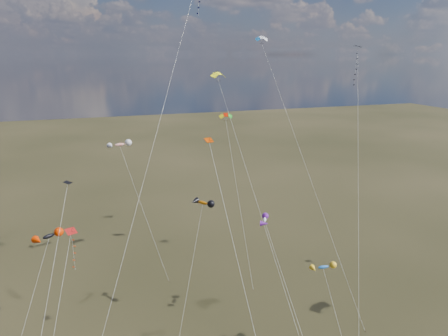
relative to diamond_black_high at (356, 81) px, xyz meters
name	(u,v)px	position (x,y,z in m)	size (l,w,h in m)	color
diamond_black_high	(356,81)	(0.00, 0.00, 0.00)	(12.75, 22.54, 34.56)	black
diamond_navy_tall	(190,25)	(-23.06, 2.74, 7.14)	(19.43, 26.78, 43.00)	#0B0843
diamond_black_mid	(55,255)	(-40.32, -8.07, -16.07)	(5.75, 14.51, 19.94)	black
diamond_red_low	(72,256)	(-38.86, -6.87, -17.06)	(4.74, 9.24, 15.48)	#A81613
diamond_orange_center	(234,243)	(-24.36, -17.55, -12.79)	(1.68, 19.92, 25.30)	#C23500
parafoil_yellow	(219,75)	(-17.55, 8.32, 0.78)	(4.67, 23.54, 31.21)	#FCF611
parafoil_blue_white	(263,40)	(-7.57, 15.72, 5.92)	(3.23, 30.61, 36.53)	#1B75C2
parafoil_tricolor	(226,116)	(-15.12, 12.30, -5.88)	(2.22, 14.15, 24.48)	yellow
novelty_black_orange	(49,236)	(-41.58, -1.53, -16.82)	(6.30, 8.39, 13.44)	black
novelty_orange_black	(202,203)	(-23.67, -4.28, -13.82)	(6.79, 8.76, 16.40)	#CA6607
novelty_white_purple	(265,220)	(-16.54, -7.05, -15.89)	(2.15, 13.27, 14.27)	white
novelty_redwhite_stripe	(120,145)	(-31.87, 14.36, -9.93)	(7.02, 10.27, 20.40)	red
novelty_blue_yellow	(324,267)	(-13.14, -15.14, -18.55)	(2.59, 6.73, 11.59)	#1A59AC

